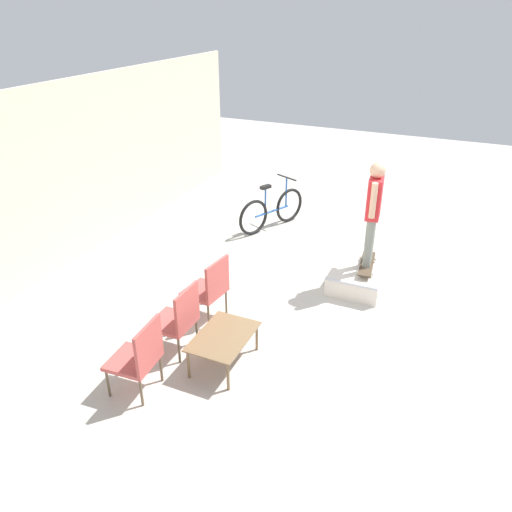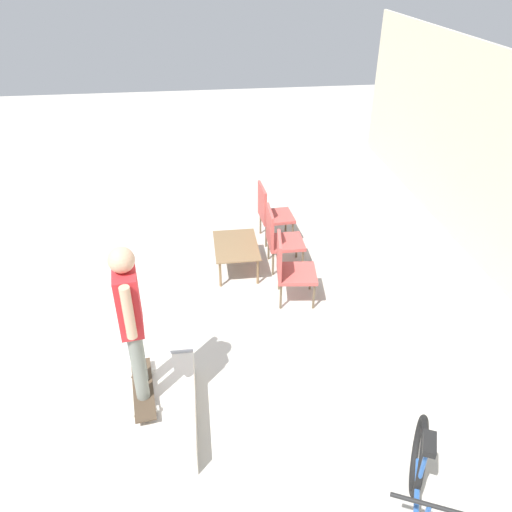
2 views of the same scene
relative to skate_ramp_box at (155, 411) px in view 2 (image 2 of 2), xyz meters
name	(u,v)px [view 2 (image 2 of 2)]	position (x,y,z in m)	size (l,w,h in m)	color
ground_plane	(198,313)	(-1.74, 0.47, -0.16)	(24.00, 24.00, 0.00)	#B7B2A8
skate_ramp_box	(155,411)	(0.00, 0.00, 0.00)	(1.36, 0.81, 0.34)	silver
skateboard_on_ramp	(143,389)	(-0.09, -0.10, 0.24)	(0.86, 0.33, 0.07)	#473828
person_skater	(130,313)	(-0.09, -0.10, 1.20)	(0.57, 0.24, 1.63)	gray
coffee_table	(236,247)	(-2.72, 1.08, 0.22)	(0.93, 0.64, 0.42)	brown
patio_chair_left	(271,211)	(-3.55, 1.72, 0.36)	(0.56, 0.56, 0.96)	brown
patio_chair_center	(279,237)	(-2.72, 1.72, 0.36)	(0.52, 0.52, 0.96)	brown
patio_chair_right	(290,267)	(-1.90, 1.72, 0.36)	(0.58, 0.58, 0.96)	brown
bicycle	(417,504)	(1.41, 2.14, 0.22)	(1.55, 0.78, 0.98)	black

